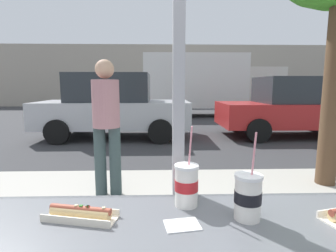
{
  "coord_description": "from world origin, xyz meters",
  "views": [
    {
      "loc": [
        -0.08,
        -1.09,
        1.47
      ],
      "look_at": [
        0.01,
        1.83,
        1.03
      ],
      "focal_mm": 28.44,
      "sensor_mm": 36.0,
      "label": 1
    }
  ],
  "objects_px": {
    "soda_cup_right": "(186,185)",
    "pedestrian": "(106,119)",
    "parked_car_red": "(293,107)",
    "box_truck": "(208,83)",
    "parked_car_silver": "(113,106)",
    "hotdog_tray_near": "(81,213)",
    "soda_cup_left": "(248,196)"
  },
  "relations": [
    {
      "from": "soda_cup_right",
      "to": "pedestrian",
      "type": "xyz_separation_m",
      "value": [
        -0.74,
        2.13,
        0.0
      ]
    },
    {
      "from": "parked_car_red",
      "to": "box_truck",
      "type": "relative_size",
      "value": 0.63
    },
    {
      "from": "pedestrian",
      "to": "soda_cup_right",
      "type": "bearing_deg",
      "value": -70.78
    },
    {
      "from": "soda_cup_right",
      "to": "parked_car_silver",
      "type": "relative_size",
      "value": 0.08
    },
    {
      "from": "hotdog_tray_near",
      "to": "pedestrian",
      "type": "height_order",
      "value": "pedestrian"
    },
    {
      "from": "hotdog_tray_near",
      "to": "box_truck",
      "type": "relative_size",
      "value": 0.04
    },
    {
      "from": "soda_cup_left",
      "to": "parked_car_red",
      "type": "relative_size",
      "value": 0.08
    },
    {
      "from": "parked_car_red",
      "to": "box_truck",
      "type": "height_order",
      "value": "box_truck"
    },
    {
      "from": "hotdog_tray_near",
      "to": "parked_car_red",
      "type": "distance_m",
      "value": 7.92
    },
    {
      "from": "parked_car_silver",
      "to": "parked_car_red",
      "type": "distance_m",
      "value": 5.22
    },
    {
      "from": "soda_cup_right",
      "to": "hotdog_tray_near",
      "type": "bearing_deg",
      "value": -165.54
    },
    {
      "from": "parked_car_silver",
      "to": "box_truck",
      "type": "bearing_deg",
      "value": 56.19
    },
    {
      "from": "hotdog_tray_near",
      "to": "parked_car_red",
      "type": "height_order",
      "value": "parked_car_red"
    },
    {
      "from": "soda_cup_left",
      "to": "box_truck",
      "type": "relative_size",
      "value": 0.05
    },
    {
      "from": "soda_cup_left",
      "to": "soda_cup_right",
      "type": "distance_m",
      "value": 0.24
    },
    {
      "from": "soda_cup_right",
      "to": "parked_car_silver",
      "type": "xyz_separation_m",
      "value": [
        -1.44,
        6.62,
        -0.17
      ]
    },
    {
      "from": "parked_car_red",
      "to": "hotdog_tray_near",
      "type": "bearing_deg",
      "value": -121.84
    },
    {
      "from": "soda_cup_right",
      "to": "box_truck",
      "type": "height_order",
      "value": "box_truck"
    },
    {
      "from": "box_truck",
      "to": "pedestrian",
      "type": "distance_m",
      "value": 10.52
    },
    {
      "from": "hotdog_tray_near",
      "to": "parked_car_silver",
      "type": "bearing_deg",
      "value": 98.82
    },
    {
      "from": "soda_cup_right",
      "to": "hotdog_tray_near",
      "type": "xyz_separation_m",
      "value": [
        -0.4,
        -0.1,
        -0.07
      ]
    },
    {
      "from": "hotdog_tray_near",
      "to": "pedestrian",
      "type": "distance_m",
      "value": 2.26
    },
    {
      "from": "parked_car_red",
      "to": "pedestrian",
      "type": "distance_m",
      "value": 6.38
    },
    {
      "from": "soda_cup_right",
      "to": "box_truck",
      "type": "xyz_separation_m",
      "value": [
        2.29,
        12.19,
        0.54
      ]
    },
    {
      "from": "parked_car_silver",
      "to": "parked_car_red",
      "type": "bearing_deg",
      "value": -0.0
    },
    {
      "from": "parked_car_red",
      "to": "box_truck",
      "type": "xyz_separation_m",
      "value": [
        -1.49,
        5.57,
        0.74
      ]
    },
    {
      "from": "hotdog_tray_near",
      "to": "parked_car_silver",
      "type": "xyz_separation_m",
      "value": [
        -1.04,
        6.73,
        -0.1
      ]
    },
    {
      "from": "parked_car_silver",
      "to": "soda_cup_right",
      "type": "bearing_deg",
      "value": -77.74
    },
    {
      "from": "hotdog_tray_near",
      "to": "parked_car_red",
      "type": "bearing_deg",
      "value": 58.16
    },
    {
      "from": "hotdog_tray_near",
      "to": "parked_car_silver",
      "type": "height_order",
      "value": "parked_car_silver"
    },
    {
      "from": "box_truck",
      "to": "pedestrian",
      "type": "xyz_separation_m",
      "value": [
        -3.03,
        -10.06,
        -0.54
      ]
    },
    {
      "from": "soda_cup_right",
      "to": "pedestrian",
      "type": "relative_size",
      "value": 0.2
    }
  ]
}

